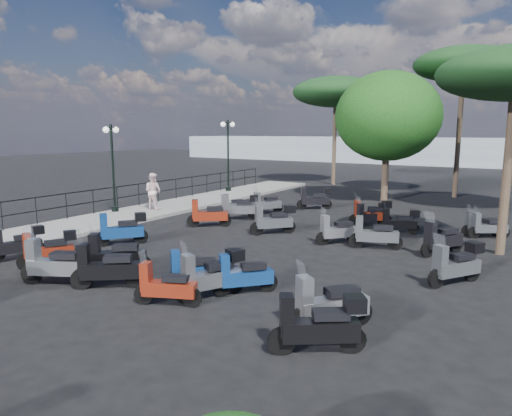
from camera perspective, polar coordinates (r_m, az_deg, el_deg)
The scene contains 37 objects.
ground at distance 14.82m, azimuth -6.94°, elevation -5.45°, with size 120.00×120.00×0.00m, color black.
sidewalk at distance 21.31m, azimuth -15.54°, elevation -0.88°, with size 3.00×30.00×0.15m, color slate.
railing at distance 22.02m, azimuth -18.32°, elevation 1.48°, with size 0.04×26.04×1.10m.
lamp_post_1 at distance 21.82m, azimuth -17.48°, elevation 5.47°, with size 0.60×1.11×3.97m.
lamp_post_2 at distance 28.18m, azimuth -3.51°, elevation 7.16°, with size 0.35×1.28×4.33m.
pedestrian_far at distance 22.06m, azimuth -12.75°, elevation 2.06°, with size 0.84×0.66×1.73m, color beige.
scooter_1 at distance 12.59m, azimuth -23.87°, elevation -6.52°, with size 1.71×1.03×1.49m.
scooter_2 at distance 15.49m, azimuth -27.58°, elevation -4.00°, with size 0.79×1.53×1.28m.
scooter_3 at distance 16.11m, azimuth -16.43°, elevation -2.60°, with size 1.24×1.49×1.41m.
scooter_4 at distance 21.23m, azimuth 1.28°, elevation 0.50°, with size 0.99×1.49×1.33m.
scooter_5 at distance 21.15m, azimuth -2.95°, elevation 0.31°, with size 1.10×1.13×1.18m.
scooter_7 at distance 14.28m, azimuth -24.50°, elevation -4.80°, with size 1.00×1.49×1.31m.
scooter_8 at distance 11.84m, azimuth -18.18°, elevation -7.22°, with size 1.53×1.20×1.46m.
scooter_9 at distance 18.45m, azimuth -6.02°, elevation -0.85°, with size 1.50×1.17×1.43m.
scooter_10 at distance 19.90m, azimuth -2.09°, elevation 0.09°, with size 1.56×1.16×1.42m.
scooter_11 at distance 22.57m, azimuth 7.36°, elevation 1.13°, with size 1.50×1.18×1.39m.
scooter_13 at distance 10.91m, azimuth -1.57°, elevation -8.51°, with size 1.15×1.25×1.28m.
scooter_14 at distance 11.44m, azimuth -7.75°, elevation -7.77°, with size 1.09×1.26×1.25m.
scooter_15 at distance 17.06m, azimuth 2.21°, elevation -1.54°, with size 1.33×1.41×1.41m.
scooter_16 at distance 19.05m, azimuth 14.17°, elevation -0.69°, with size 1.55×1.04×1.37m.
scooter_17 at distance 18.98m, azimuth 14.19°, elevation -0.89°, with size 1.17×1.24×1.24m.
scooter_19 at distance 10.70m, azimuth -5.61°, elevation -8.40°, with size 1.00×1.65×1.42m.
scooter_20 at distance 10.42m, azimuth -11.23°, elevation -9.65°, with size 1.47×0.78×1.24m.
scooter_21 at distance 15.84m, azimuth 10.09°, elevation -2.85°, with size 1.12×1.33×1.30m.
scooter_22 at distance 15.45m, azimuth 14.58°, elevation -3.24°, with size 1.66×0.82×1.38m.
scooter_23 at distance 17.86m, azimuth 17.48°, elevation -1.71°, with size 1.43×0.84×1.22m.
scooter_25 at distance 9.13m, azimuth 9.08°, elevation -11.93°, with size 1.24×1.48×1.45m.
scooter_26 at distance 8.20m, azimuth 7.84°, elevation -14.34°, with size 1.51×1.13×1.38m.
scooter_27 at distance 12.58m, azimuth 23.73°, elevation -6.52°, with size 1.10×1.52×1.37m.
scooter_28 at distance 15.35m, azimuth 22.17°, elevation -3.69°, with size 1.03×1.58×1.41m.
scooter_29 at distance 18.66m, azimuth 26.32°, elevation -1.96°, with size 1.32×0.87×1.18m.
scooter_30 at distance 12.86m, azimuth -17.19°, elevation -5.82°, with size 1.53×1.20×1.46m.
scooter_32 at distance 18.43m, azimuth 27.03°, elevation -2.15°, with size 1.32×0.87×1.18m.
broadleaf_tree at distance 25.67m, azimuth 16.15°, elevation 10.93°, with size 5.57×5.57×6.95m.
pine_0 at distance 29.01m, azimuth 24.55°, elevation 15.97°, with size 5.49×5.49×8.45m.
pine_2 at distance 33.39m, azimuth 9.94°, elevation 14.07°, with size 6.10×6.10×7.58m.
distant_hills at distance 56.87m, azimuth 22.95°, elevation 6.55°, with size 70.00×8.00×3.00m, color gray.
Camera 1 is at (9.02, -11.10, 3.85)m, focal length 32.00 mm.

